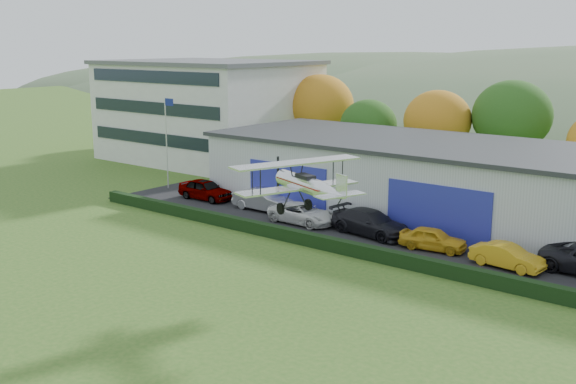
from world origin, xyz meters
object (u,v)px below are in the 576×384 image
Objects in this scene: office_block at (208,110)px; car_3 at (370,223)px; car_4 at (433,239)px; car_5 at (507,256)px; biplane at (306,183)px; hangar at (477,184)px; car_0 at (205,189)px; car_2 at (303,214)px; car_1 at (263,200)px; flagpole at (167,133)px.

office_block is 32.80m from car_3.
car_5 is at bearing -104.51° from car_4.
car_4 is 0.58× the size of biplane.
hangar is at bearing -19.98° from car_3.
car_0 is 0.96× the size of car_2.
car_2 is at bearing 81.74° from car_4.
car_3 is (5.14, 0.44, 0.13)m from car_2.
hangar reaches higher than car_1.
office_block is at bearing 53.07° from car_1.
flagpole reaches higher than car_0.
flagpole reaches higher than car_2.
office_block is 19.99m from car_0.
car_1 is at bearing -153.15° from hangar.
car_3 is at bearing 76.43° from car_4.
car_5 is at bearing -57.29° from hangar.
car_3 is 0.81× the size of biplane.
flagpole is at bearing 83.76° from car_2.
car_1 reaches higher than car_2.
office_block reaches higher than car_4.
car_3 is 1.39× the size of car_5.
hangar reaches higher than car_5.
office_block is at bearing 121.97° from flagpole.
car_0 is at bearing -10.79° from flagpole.
car_3 is at bearing 125.04° from biplane.
car_1 is 0.99× the size of car_2.
office_block is 15.33m from flagpole.
car_0 is at bearing -160.17° from hangar.
car_0 is 21.84m from biplane.
biplane is (7.84, -10.13, 4.82)m from car_2.
car_2 is 1.23× the size of car_4.
car_1 is (19.45, -13.88, -4.36)m from office_block.
flagpole reaches higher than hangar.
office_block is at bearing 57.67° from car_4.
office_block reaches higher than car_2.
car_0 is 5.90m from car_1.
car_2 is (10.38, -0.95, -0.12)m from car_0.
car_5 is (4.71, -0.51, -0.02)m from car_4.
car_3 is 1.40× the size of car_4.
hangar is 8.21m from car_4.
car_2 is at bearing -105.29° from car_1.
hangar is 1.97× the size of office_block.
car_5 is (38.43, -15.47, -4.50)m from office_block.
biplane reaches higher than car_4.
car_0 is (13.55, -14.04, -4.36)m from office_block.
office_block reaches higher than car_3.
biplane is at bearing -141.33° from car_2.
hangar is at bearing -3.26° from car_4.
hangar is 20.75m from car_0.
biplane reaches higher than car_0.
flagpole is 1.16× the size of biplane.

